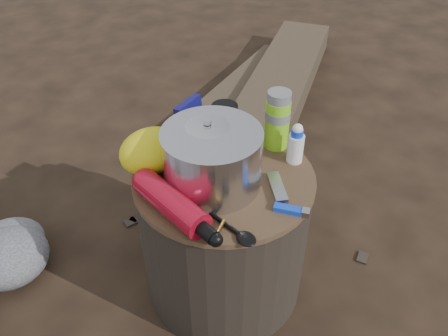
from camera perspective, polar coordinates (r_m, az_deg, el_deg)
ground at (r=1.58m, az=0.00°, el=-13.72°), size 60.00×60.00×0.00m
stump at (r=1.40m, az=0.00°, el=-8.09°), size 0.49×0.49×0.45m
log_main at (r=2.37m, az=6.27°, el=8.69°), size 1.51×1.24×0.14m
log_small at (r=2.38m, az=1.32°, el=8.40°), size 1.15×0.72×0.10m
foil_windscreen at (r=1.18m, az=-1.48°, el=1.22°), size 0.26×0.26×0.16m
camping_pot at (r=1.20m, az=-1.98°, el=2.25°), size 0.17×0.17×0.17m
fuel_bottle at (r=1.12m, az=-6.45°, el=-4.37°), size 0.11×0.29×0.07m
thermos at (r=1.32m, az=6.60°, el=5.90°), size 0.07×0.07×0.17m
travel_mug at (r=1.36m, az=0.07°, el=5.67°), size 0.07×0.07×0.11m
stuff_sack at (r=1.25m, az=-8.95°, el=2.08°), size 0.18×0.14×0.12m
food_pouch at (r=1.35m, az=-4.14°, el=5.71°), size 0.10×0.06×0.13m
lighter at (r=1.15m, az=7.87°, el=-5.03°), size 0.07×0.08×0.02m
multitool at (r=1.21m, az=6.56°, el=-2.43°), size 0.08×0.12×0.02m
spork at (r=1.11m, az=-0.20°, el=-6.63°), size 0.06×0.17×0.01m
squeeze_bottle at (r=1.28m, az=8.85°, el=2.81°), size 0.04×0.04×0.11m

